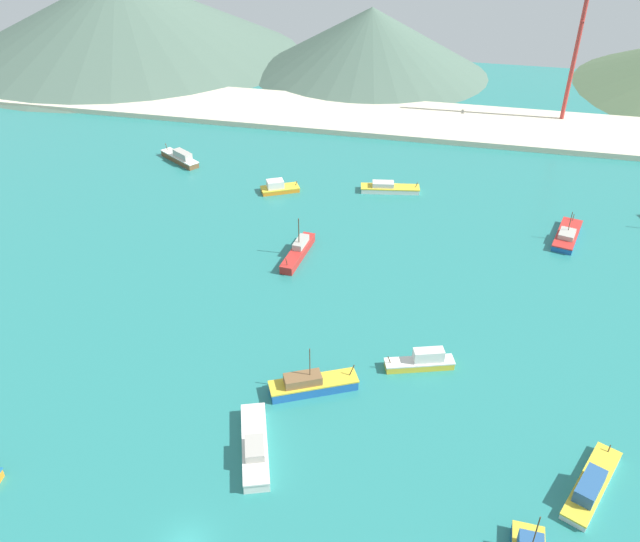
% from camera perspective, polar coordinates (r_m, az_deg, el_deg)
% --- Properties ---
extents(ground, '(260.00, 280.00, 0.50)m').
position_cam_1_polar(ground, '(84.67, -3.80, -6.38)').
color(ground, teal).
extents(fishing_boat_1, '(7.02, 11.25, 2.40)m').
position_cam_1_polar(fishing_boat_1, '(72.52, 22.91, -17.08)').
color(fishing_boat_1, silver).
rests_on(fishing_boat_1, ground).
extents(fishing_boat_2, '(10.58, 7.03, 6.44)m').
position_cam_1_polar(fishing_boat_2, '(76.91, -0.76, -10.01)').
color(fishing_boat_2, '#1E5BA8').
rests_on(fishing_boat_2, ground).
extents(fishing_boat_4, '(11.24, 4.56, 2.00)m').
position_cam_1_polar(fishing_boat_4, '(121.94, 6.12, 7.33)').
color(fishing_boat_4, silver).
rests_on(fishing_boat_4, ground).
extents(fishing_boat_5, '(8.78, 4.57, 2.66)m').
position_cam_1_polar(fishing_boat_5, '(80.92, 9.05, -7.89)').
color(fishing_boat_5, gold).
rests_on(fishing_boat_5, ground).
extents(fishing_boat_7, '(10.22, 7.87, 2.63)m').
position_cam_1_polar(fishing_boat_7, '(136.49, -12.27, 9.79)').
color(fishing_boat_7, brown).
rests_on(fishing_boat_7, ground).
extents(fishing_boat_9, '(5.79, 11.27, 5.25)m').
position_cam_1_polar(fishing_boat_9, '(113.28, 21.07, 2.98)').
color(fishing_boat_9, '#1E5BA8').
rests_on(fishing_boat_9, ground).
extents(fishing_boat_11, '(3.03, 11.29, 6.57)m').
position_cam_1_polar(fishing_boat_11, '(101.05, -1.93, 1.76)').
color(fishing_boat_11, red).
rests_on(fishing_boat_11, ground).
extents(fishing_boat_12, '(6.34, 11.44, 2.38)m').
position_cam_1_polar(fishing_boat_12, '(70.83, -5.80, -15.20)').
color(fishing_boat_12, silver).
rests_on(fishing_boat_12, ground).
extents(fishing_boat_14, '(7.61, 5.90, 2.35)m').
position_cam_1_polar(fishing_boat_14, '(121.40, -3.71, 7.41)').
color(fishing_boat_14, orange).
rests_on(fishing_boat_14, ground).
extents(beach_strip, '(247.00, 24.54, 1.20)m').
position_cam_1_polar(beach_strip, '(157.49, 5.09, 13.45)').
color(beach_strip, beige).
rests_on(beach_strip, ground).
extents(hill_west, '(107.87, 107.87, 24.04)m').
position_cam_1_polar(hill_west, '(218.27, -17.13, 20.94)').
color(hill_west, '#4C6656').
rests_on(hill_west, ground).
extents(hill_central, '(66.97, 66.97, 17.84)m').
position_cam_1_polar(hill_central, '(191.99, 4.55, 19.70)').
color(hill_central, '#4C6656').
rests_on(hill_central, ground).
extents(radio_tower, '(3.69, 2.95, 36.93)m').
position_cam_1_polar(radio_tower, '(159.41, 21.92, 18.43)').
color(radio_tower, '#B7332D').
rests_on(radio_tower, ground).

